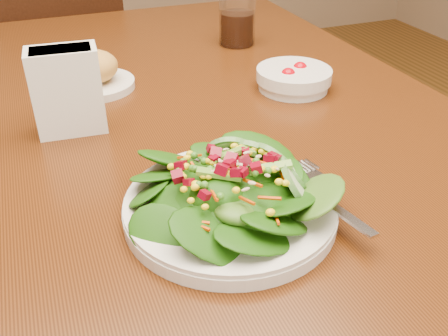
{
  "coord_description": "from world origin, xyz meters",
  "views": [
    {
      "loc": [
        -0.23,
        -0.72,
        1.12
      ],
      "look_at": [
        -0.05,
        -0.25,
        0.81
      ],
      "focal_mm": 40.0,
      "sensor_mm": 36.0,
      "label": 1
    }
  ],
  "objects": [
    {
      "name": "salad_plate",
      "position": [
        -0.04,
        -0.27,
        0.78
      ],
      "size": [
        0.26,
        0.26,
        0.07
      ],
      "rotation": [
        0.0,
        0.0,
        -0.43
      ],
      "color": "silver",
      "rests_on": "dining_table"
    },
    {
      "name": "drinking_glass",
      "position": [
        0.21,
        0.32,
        0.81
      ],
      "size": [
        0.08,
        0.08,
        0.14
      ],
      "color": "silver",
      "rests_on": "dining_table"
    },
    {
      "name": "chair_far",
      "position": [
        -0.16,
        1.07,
        0.5
      ],
      "size": [
        0.54,
        0.55,
        0.94
      ],
      "rotation": [
        0.0,
        0.0,
        3.44
      ],
      "color": "black",
      "rests_on": "ground_plane"
    },
    {
      "name": "napkin_holder",
      "position": [
        -0.2,
        0.03,
        0.82
      ],
      "size": [
        0.11,
        0.06,
        0.13
      ],
      "rotation": [
        0.0,
        0.0,
        -0.08
      ],
      "color": "white",
      "rests_on": "dining_table"
    },
    {
      "name": "tomato_bowl",
      "position": [
        0.21,
        0.04,
        0.77
      ],
      "size": [
        0.14,
        0.14,
        0.05
      ],
      "color": "silver",
      "rests_on": "dining_table"
    },
    {
      "name": "bread_plate",
      "position": [
        -0.13,
        0.18,
        0.78
      ],
      "size": [
        0.14,
        0.14,
        0.07
      ],
      "color": "silver",
      "rests_on": "dining_table"
    },
    {
      "name": "dining_table",
      "position": [
        0.0,
        0.0,
        0.65
      ],
      "size": [
        0.9,
        1.4,
        0.75
      ],
      "color": "#4E250B",
      "rests_on": "ground_plane"
    }
  ]
}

